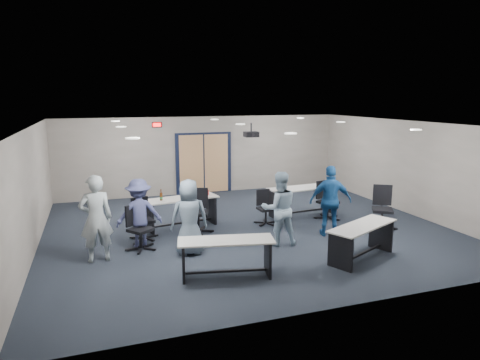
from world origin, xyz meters
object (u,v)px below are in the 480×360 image
object	(u,v)px
table_back_left	(181,207)
table_back_right	(303,196)
table_front_left	(226,251)
table_front_right	(362,236)
chair_loose_left	(140,228)
person_lightblue	(279,208)
chair_back_b	(198,211)
person_back	(139,213)
person_gray	(96,219)
chair_back_c	(266,207)
chair_loose_right	(383,208)
person_navy	(331,201)
chair_back_d	(328,201)
chair_back_a	(143,219)
person_plaid	(189,217)

from	to	relation	value
table_back_left	table_back_right	distance (m)	3.53
table_front_left	table_front_right	size ratio (longest dim) A/B	0.99
chair_loose_left	person_lightblue	bearing A→B (deg)	-49.67
chair_back_b	person_back	distance (m)	1.62
person_gray	person_lightblue	world-z (taller)	person_gray
chair_back_c	chair_loose_right	bearing A→B (deg)	-31.05
chair_back_b	person_gray	size ratio (longest dim) A/B	0.60
table_front_right	person_navy	bearing A→B (deg)	58.86
chair_loose_right	person_lightblue	distance (m)	3.00
chair_back_c	chair_back_d	distance (m)	1.81
chair_back_a	chair_back_c	size ratio (longest dim) A/B	1.08
table_back_right	person_navy	size ratio (longest dim) A/B	1.20
table_back_left	person_gray	size ratio (longest dim) A/B	1.10
table_front_right	chair_back_b	distance (m)	4.03
chair_back_b	chair_loose_right	bearing A→B (deg)	3.61
table_front_right	table_back_right	bearing A→B (deg)	58.83
table_back_left	chair_back_d	world-z (taller)	table_back_left
table_back_left	person_lightblue	bearing A→B (deg)	-58.09
chair_back_d	chair_loose_left	bearing A→B (deg)	173.43
table_back_left	person_gray	xyz separation A→B (m)	(-2.12, -1.79, 0.37)
chair_back_b	chair_loose_left	xyz separation A→B (m)	(-1.51, -0.80, -0.04)
chair_loose_left	person_gray	distance (m)	1.07
chair_back_d	person_navy	world-z (taller)	person_navy
person_plaid	chair_loose_right	bearing A→B (deg)	-175.04
person_navy	chair_back_c	bearing A→B (deg)	-33.00
chair_back_d	table_back_left	bearing A→B (deg)	156.00
table_front_left	table_front_right	xyz separation A→B (m)	(2.97, -0.06, 0.00)
chair_back_b	chair_back_d	world-z (taller)	chair_back_b
person_lightblue	chair_back_c	bearing A→B (deg)	-92.59
chair_back_a	chair_loose_left	size ratio (longest dim) A/B	0.98
chair_loose_left	person_back	distance (m)	0.36
table_front_right	person_plaid	size ratio (longest dim) A/B	1.15
chair_back_d	person_gray	xyz separation A→B (m)	(-6.12, -1.17, 0.38)
table_front_right	person_gray	size ratio (longest dim) A/B	1.04
chair_back_c	person_lightblue	bearing A→B (deg)	-104.75
chair_back_d	person_lightblue	world-z (taller)	person_lightblue
table_front_right	person_gray	world-z (taller)	person_gray
person_lightblue	person_navy	bearing A→B (deg)	-162.88
chair_loose_left	person_gray	size ratio (longest dim) A/B	0.56
chair_back_b	person_gray	world-z (taller)	person_gray
table_front_left	table_back_right	world-z (taller)	table_back_right
table_front_left	person_navy	world-z (taller)	person_navy
table_back_left	chair_back_b	bearing A→B (deg)	-73.15
chair_back_a	person_plaid	distance (m)	1.59
table_front_left	person_lightblue	xyz separation A→B (m)	(1.69, 1.33, 0.36)
table_back_left	person_plaid	size ratio (longest dim) A/B	1.21
table_front_right	table_back_left	size ratio (longest dim) A/B	0.95
chair_loose_left	person_navy	size ratio (longest dim) A/B	0.58
chair_back_c	chair_back_d	bearing A→B (deg)	-6.96
chair_loose_right	chair_back_a	bearing A→B (deg)	-160.00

